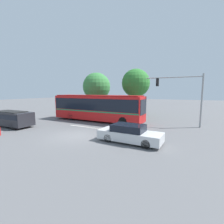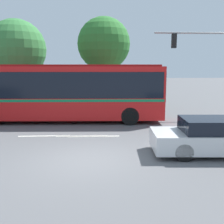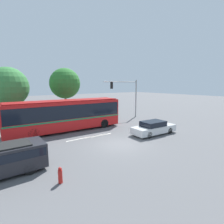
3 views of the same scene
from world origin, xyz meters
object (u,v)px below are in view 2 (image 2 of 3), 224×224
(sedan_foreground, at_px, (217,137))
(traffic_light_pole, at_px, (218,57))
(city_bus, at_px, (59,89))
(street_tree_left, at_px, (16,49))
(street_tree_centre, at_px, (104,44))

(sedan_foreground, relative_size, traffic_light_pole, 0.82)
(city_bus, distance_m, street_tree_left, 9.00)
(city_bus, distance_m, street_tree_centre, 8.36)
(traffic_light_pole, relative_size, street_tree_left, 0.83)
(sedan_foreground, height_order, street_tree_left, street_tree_left)
(traffic_light_pole, bearing_deg, city_bus, 8.47)
(street_tree_left, height_order, street_tree_centre, street_tree_centre)
(sedan_foreground, bearing_deg, street_tree_left, 132.13)
(city_bus, distance_m, traffic_light_pole, 10.46)
(city_bus, relative_size, traffic_light_pole, 2.06)
(city_bus, xyz_separation_m, street_tree_left, (-4.46, 7.31, 2.77))
(sedan_foreground, distance_m, street_tree_left, 18.14)
(street_tree_centre, bearing_deg, street_tree_left, 179.04)
(city_bus, distance_m, sedan_foreground, 9.35)
(city_bus, xyz_separation_m, traffic_light_pole, (10.16, 1.51, 1.95))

